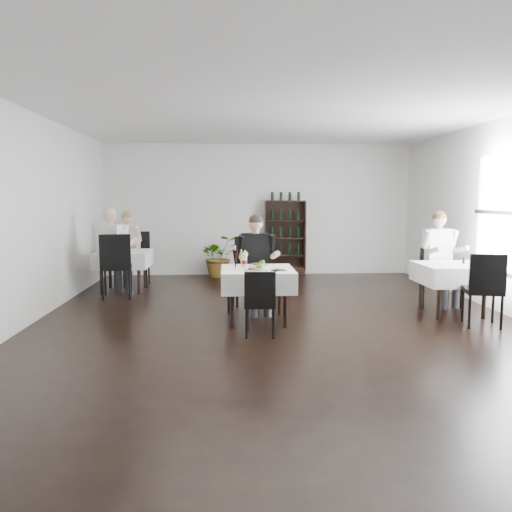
{
  "coord_description": "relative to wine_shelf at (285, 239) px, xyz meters",
  "views": [
    {
      "loc": [
        -0.73,
        -7.04,
        1.77
      ],
      "look_at": [
        -0.31,
        0.2,
        0.93
      ],
      "focal_mm": 35.0,
      "sensor_mm": 36.0,
      "label": 1
    }
  ],
  "objects": [
    {
      "name": "room_shell",
      "position": [
        -0.6,
        -4.31,
        0.65
      ],
      "size": [
        9.0,
        9.0,
        9.0
      ],
      "color": "black",
      "rests_on": "ground"
    },
    {
      "name": "wine_shelf",
      "position": [
        0.0,
        0.0,
        0.0
      ],
      "size": [
        0.9,
        0.28,
        1.75
      ],
      "color": "black",
      "rests_on": "ground"
    },
    {
      "name": "main_table",
      "position": [
        -0.9,
        -4.31,
        -0.23
      ],
      "size": [
        1.03,
        1.03,
        0.77
      ],
      "color": "black",
      "rests_on": "ground"
    },
    {
      "name": "left_table",
      "position": [
        -3.3,
        -1.81,
        -0.23
      ],
      "size": [
        0.98,
        0.98,
        0.77
      ],
      "color": "black",
      "rests_on": "ground"
    },
    {
      "name": "right_table",
      "position": [
        2.1,
        -4.01,
        -0.23
      ],
      "size": [
        0.98,
        0.98,
        0.77
      ],
      "color": "black",
      "rests_on": "ground"
    },
    {
      "name": "potted_tree",
      "position": [
        -1.51,
        -0.16,
        -0.37
      ],
      "size": [
        1.07,
        1.02,
        0.94
      ],
      "primitive_type": "imported",
      "rotation": [
        0.0,
        0.0,
        0.42
      ],
      "color": "#215F20",
      "rests_on": "ground"
    },
    {
      "name": "main_chair_far",
      "position": [
        -0.99,
        -3.57,
        -0.19
      ],
      "size": [
        0.66,
        0.67,
        1.16
      ],
      "color": "black",
      "rests_on": "ground"
    },
    {
      "name": "main_chair_near",
      "position": [
        -0.91,
        -5.13,
        -0.36
      ],
      "size": [
        0.42,
        0.43,
        0.86
      ],
      "color": "black",
      "rests_on": "ground"
    },
    {
      "name": "left_chair_far",
      "position": [
        -3.16,
        -1.18,
        -0.22
      ],
      "size": [
        0.52,
        0.52,
        1.09
      ],
      "color": "black",
      "rests_on": "ground"
    },
    {
      "name": "left_chair_near",
      "position": [
        -3.28,
        -2.54,
        -0.19
      ],
      "size": [
        0.59,
        0.6,
        1.15
      ],
      "color": "black",
      "rests_on": "ground"
    },
    {
      "name": "right_chair_far",
      "position": [
        2.08,
        -3.39,
        -0.31
      ],
      "size": [
        0.53,
        0.53,
        0.95
      ],
      "color": "black",
      "rests_on": "ground"
    },
    {
      "name": "right_chair_near",
      "position": [
        2.18,
        -4.83,
        -0.26
      ],
      "size": [
        0.57,
        0.57,
        1.03
      ],
      "color": "black",
      "rests_on": "ground"
    },
    {
      "name": "diner_main",
      "position": [
        -0.88,
        -3.77,
        0.04
      ],
      "size": [
        0.61,
        0.63,
        1.53
      ],
      "color": "#3A3A41",
      "rests_on": "ground"
    },
    {
      "name": "diner_left_far",
      "position": [
        -3.34,
        -1.28,
        0.03
      ],
      "size": [
        0.61,
        0.64,
        1.51
      ],
      "color": "#3A3A41",
      "rests_on": "ground"
    },
    {
      "name": "diner_left_near",
      "position": [
        -3.37,
        -2.31,
        0.09
      ],
      "size": [
        0.7,
        0.74,
        1.62
      ],
      "color": "#3A3A41",
      "rests_on": "ground"
    },
    {
      "name": "diner_right_far",
      "position": [
        2.2,
        -3.35,
        0.06
      ],
      "size": [
        0.64,
        0.66,
        1.56
      ],
      "color": "#3A3A41",
      "rests_on": "ground"
    },
    {
      "name": "plate_far",
      "position": [
        -0.85,
        -4.02,
        -0.06
      ],
      "size": [
        0.31,
        0.31,
        0.08
      ],
      "color": "white",
      "rests_on": "main_table"
    },
    {
      "name": "plate_near",
      "position": [
        -0.93,
        -4.55,
        -0.06
      ],
      "size": [
        0.33,
        0.33,
        0.09
      ],
      "color": "white",
      "rests_on": "main_table"
    },
    {
      "name": "pilsner_dark",
      "position": [
        -1.22,
        -4.37,
        0.06
      ],
      "size": [
        0.08,
        0.08,
        0.34
      ],
      "color": "black",
      "rests_on": "main_table"
    },
    {
      "name": "pilsner_lager",
      "position": [
        -1.12,
        -4.18,
        0.03
      ],
      "size": [
        0.06,
        0.06,
        0.26
      ],
      "color": "#BC8730",
      "rests_on": "main_table"
    },
    {
      "name": "coke_bottle",
      "position": [
        -1.08,
        -4.26,
        0.03
      ],
      "size": [
        0.07,
        0.07,
        0.26
      ],
      "color": "silver",
      "rests_on": "main_table"
    },
    {
      "name": "napkin_cutlery",
      "position": [
        -0.62,
        -4.53,
        -0.07
      ],
      "size": [
        0.23,
        0.2,
        0.02
      ],
      "color": "black",
      "rests_on": "main_table"
    },
    {
      "name": "pepper_mill",
      "position": [
        2.29,
        -3.96,
        -0.02
      ],
      "size": [
        0.05,
        0.05,
        0.11
      ],
      "primitive_type": "cylinder",
      "rotation": [
        0.0,
        0.0,
        0.2
      ],
      "color": "black",
      "rests_on": "right_table"
    }
  ]
}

